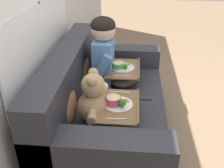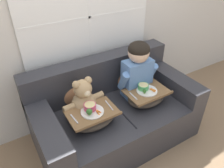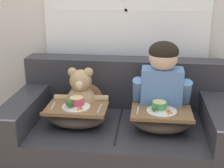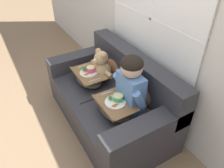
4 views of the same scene
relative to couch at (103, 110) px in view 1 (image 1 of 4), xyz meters
name	(u,v)px [view 1 (image 1 of 4)]	position (x,y,z in m)	size (l,w,h in m)	color
ground_plane	(110,137)	(0.00, -0.06, -0.33)	(14.00, 14.00, 0.00)	#8E7051
wall_back_with_window	(33,4)	(0.00, 0.54, 0.97)	(8.00, 0.08, 2.60)	beige
couch	(103,110)	(0.00, 0.00, 0.00)	(1.79, 0.99, 0.91)	#2D2D33
throw_pillow_behind_child	(83,65)	(0.34, 0.25, 0.30)	(0.36, 0.17, 0.37)	#B2754C
throw_pillow_behind_teddy	(67,101)	(-0.34, 0.25, 0.30)	(0.37, 0.18, 0.39)	#B2754C
child_figure	(104,47)	(0.34, 0.03, 0.50)	(0.47, 0.24, 0.67)	#5B84BC
teddy_bear	(94,101)	(-0.34, 0.03, 0.31)	(0.47, 0.32, 0.43)	tan
lap_tray_child	(123,74)	(0.34, -0.16, 0.22)	(0.47, 0.33, 0.22)	#473D33
lap_tray_teddy	(118,112)	(-0.34, -0.16, 0.22)	(0.49, 0.32, 0.24)	#473D33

